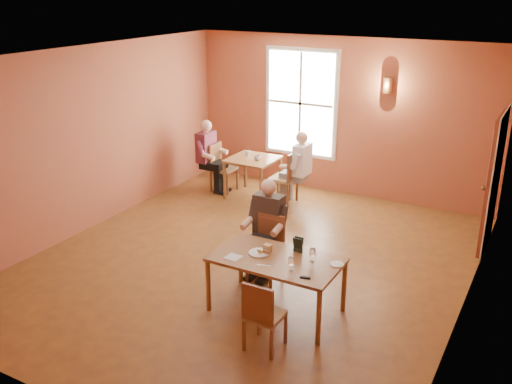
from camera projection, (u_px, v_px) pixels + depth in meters
The scene contains 29 objects.
ground at pixel (250, 262), 8.47m from camera, with size 6.00×7.00×0.01m, color brown.
wall_back at pixel (340, 117), 10.83m from camera, with size 6.00×0.04×3.00m, color brown.
wall_front at pixel (56, 270), 5.08m from camera, with size 6.00×0.04×3.00m, color brown.
wall_left at pixel (90, 139), 9.32m from camera, with size 0.04×7.00×3.00m, color brown.
wall_right at pixel (474, 204), 6.59m from camera, with size 0.04×7.00×3.00m, color brown.
ceiling at pixel (249, 57), 7.44m from camera, with size 6.00×7.00×0.04m, color white.
window at pixel (301, 103), 11.08m from camera, with size 1.36×0.10×1.96m, color white.
door at pixel (492, 183), 8.67m from camera, with size 0.12×1.04×2.10m, color maroon.
wall_sconce at pixel (388, 85), 10.10m from camera, with size 0.16×0.16×0.28m, color brown.
main_table at pixel (276, 285), 7.10m from camera, with size 1.57×0.89×0.74m, color brown, non-canonical shape.
chair_diner_main at pixel (265, 250), 7.83m from camera, with size 0.41×0.41×0.92m, color brown, non-canonical shape.
diner_main at pixel (264, 236), 7.74m from camera, with size 0.54×0.54×1.34m, color black, non-canonical shape.
chair_empty at pixel (265, 314), 6.36m from camera, with size 0.38×0.38×0.87m, color #3F2015, non-canonical shape.
plate_food at pixel (259, 252), 7.09m from camera, with size 0.27×0.27×0.03m, color white.
sandwich at pixel (267, 250), 7.07m from camera, with size 0.09×0.09×0.11m, color tan.
goblet_a at pixel (312, 255), 6.85m from camera, with size 0.08×0.08×0.19m, color white, non-canonical shape.
goblet_c at pixel (291, 264), 6.64m from camera, with size 0.07×0.07×0.18m, color white, non-canonical shape.
menu_stand at pixel (298, 245), 7.10m from camera, with size 0.12×0.06×0.20m, color black.
knife at pixel (263, 266), 6.79m from camera, with size 0.19×0.02×0.00m, color white.
napkin at pixel (233, 257), 6.99m from camera, with size 0.18×0.18×0.01m, color white.
side_plate at pixel (337, 264), 6.81m from camera, with size 0.17×0.17×0.01m, color white.
sunglasses at pixel (305, 278), 6.50m from camera, with size 0.12×0.04×0.01m, color black.
second_table at pixel (253, 177), 10.96m from camera, with size 0.87×0.87×0.77m, color brown, non-canonical shape.
chair_diner_white at pixel (283, 177), 10.63m from camera, with size 0.44×0.44×1.00m, color brown, non-canonical shape.
diner_white at pixel (285, 169), 10.56m from camera, with size 0.53×0.53×1.34m, color white, non-canonical shape.
chair_diner_maroon at pixel (224, 168), 11.23m from camera, with size 0.42×0.42×0.95m, color brown, non-canonical shape.
diner_maroon at pixel (222, 158), 11.17m from camera, with size 0.55×0.55×1.37m, color maroon, non-canonical shape.
cup_a at pixel (257, 158), 10.70m from camera, with size 0.12×0.12×0.10m, color white.
cup_b at pixel (248, 153), 10.98m from camera, with size 0.10×0.10×0.10m, color silver.
Camera 1 is at (3.75, -6.60, 3.91)m, focal length 40.00 mm.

